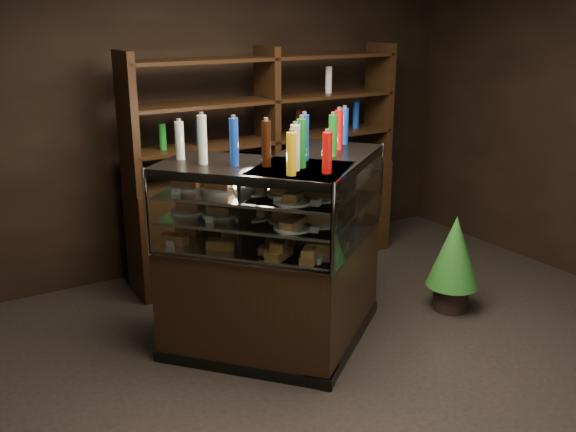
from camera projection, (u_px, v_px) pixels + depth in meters
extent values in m
plane|color=black|center=(392.00, 374.00, 4.21)|extent=(5.00, 5.00, 0.00)
cube|color=black|center=(220.00, 101.00, 5.80)|extent=(5.00, 0.02, 3.00)
cube|color=black|center=(315.00, 289.00, 4.55)|extent=(1.32, 1.22, 0.79)
cube|color=black|center=(315.00, 334.00, 4.65)|extent=(1.36, 1.25, 0.08)
cube|color=black|center=(317.00, 162.00, 4.27)|extent=(1.32, 1.22, 0.06)
cube|color=silver|center=(316.00, 235.00, 4.42)|extent=(1.26, 1.15, 0.02)
cube|color=silver|center=(317.00, 210.00, 4.37)|extent=(1.26, 1.15, 0.02)
cube|color=silver|center=(317.00, 186.00, 4.32)|extent=(1.26, 1.15, 0.02)
cube|color=white|center=(361.00, 203.00, 4.23)|extent=(0.96, 0.74, 0.56)
cylinder|color=silver|center=(381.00, 181.00, 4.77)|extent=(0.03, 0.03, 0.58)
cylinder|color=silver|center=(333.00, 230.00, 3.70)|extent=(0.03, 0.03, 0.58)
cube|color=black|center=(254.00, 302.00, 4.35)|extent=(1.25, 1.30, 0.79)
cube|color=black|center=(255.00, 348.00, 4.46)|extent=(1.29, 1.34, 0.08)
cube|color=black|center=(252.00, 169.00, 4.07)|extent=(1.25, 1.30, 0.06)
cube|color=silver|center=(253.00, 246.00, 4.23)|extent=(1.19, 1.24, 0.02)
cube|color=silver|center=(253.00, 219.00, 4.17)|extent=(1.19, 1.24, 0.02)
cube|color=silver|center=(252.00, 194.00, 4.12)|extent=(1.19, 1.24, 0.02)
cube|color=white|center=(235.00, 221.00, 3.86)|extent=(0.81, 0.91, 0.56)
cylinder|color=silver|center=(333.00, 230.00, 3.70)|extent=(0.03, 0.03, 0.58)
cylinder|color=silver|center=(146.00, 212.00, 4.04)|extent=(0.03, 0.03, 0.58)
cube|color=#B27A3F|center=(295.00, 256.00, 3.95)|extent=(0.20, 0.18, 0.06)
cube|color=#B27A3F|center=(312.00, 238.00, 4.25)|extent=(0.20, 0.18, 0.06)
cube|color=#B27A3F|center=(328.00, 224.00, 4.55)|extent=(0.20, 0.18, 0.06)
cube|color=#B27A3F|center=(342.00, 210.00, 4.85)|extent=(0.20, 0.18, 0.06)
cylinder|color=white|center=(293.00, 227.00, 3.95)|extent=(0.24, 0.24, 0.02)
cube|color=#B27A3F|center=(293.00, 222.00, 3.94)|extent=(0.19, 0.17, 0.05)
cylinder|color=white|center=(305.00, 217.00, 4.16)|extent=(0.24, 0.24, 0.02)
cube|color=#B27A3F|center=(305.00, 212.00, 4.15)|extent=(0.19, 0.17, 0.05)
cylinder|color=white|center=(317.00, 207.00, 4.36)|extent=(0.24, 0.24, 0.02)
cube|color=#B27A3F|center=(317.00, 202.00, 4.35)|extent=(0.19, 0.17, 0.05)
cylinder|color=white|center=(327.00, 199.00, 4.57)|extent=(0.24, 0.24, 0.02)
cube|color=#B27A3F|center=(327.00, 194.00, 4.56)|extent=(0.19, 0.17, 0.05)
cylinder|color=white|center=(336.00, 191.00, 4.77)|extent=(0.24, 0.24, 0.02)
cube|color=#B27A3F|center=(336.00, 186.00, 4.76)|extent=(0.19, 0.17, 0.05)
cylinder|color=white|center=(293.00, 201.00, 3.90)|extent=(0.24, 0.24, 0.02)
cube|color=#B27A3F|center=(293.00, 196.00, 3.89)|extent=(0.19, 0.17, 0.05)
cylinder|color=white|center=(306.00, 192.00, 4.11)|extent=(0.24, 0.24, 0.02)
cube|color=#B27A3F|center=(306.00, 187.00, 4.10)|extent=(0.19, 0.17, 0.05)
cylinder|color=white|center=(317.00, 184.00, 4.31)|extent=(0.24, 0.24, 0.02)
cube|color=#B27A3F|center=(317.00, 179.00, 4.30)|extent=(0.19, 0.17, 0.05)
cylinder|color=white|center=(327.00, 176.00, 4.52)|extent=(0.24, 0.24, 0.02)
cube|color=#B27A3F|center=(327.00, 171.00, 4.50)|extent=(0.19, 0.17, 0.05)
cylinder|color=white|center=(337.00, 169.00, 4.72)|extent=(0.24, 0.24, 0.02)
cube|color=#B27A3F|center=(337.00, 164.00, 4.71)|extent=(0.19, 0.17, 0.05)
cube|color=#B27A3F|center=(181.00, 234.00, 4.33)|extent=(0.19, 0.19, 0.06)
cube|color=#B27A3F|center=(228.00, 239.00, 4.24)|extent=(0.19, 0.19, 0.06)
cube|color=#B27A3F|center=(276.00, 244.00, 4.14)|extent=(0.19, 0.19, 0.06)
cube|color=#B27A3F|center=(327.00, 250.00, 4.05)|extent=(0.19, 0.19, 0.06)
cylinder|color=white|center=(189.00, 210.00, 4.29)|extent=(0.24, 0.24, 0.02)
cube|color=#B27A3F|center=(188.00, 205.00, 4.28)|extent=(0.18, 0.18, 0.05)
cylinder|color=white|center=(220.00, 213.00, 4.23)|extent=(0.24, 0.24, 0.02)
cube|color=#B27A3F|center=(220.00, 208.00, 4.22)|extent=(0.18, 0.18, 0.05)
cylinder|color=white|center=(253.00, 216.00, 4.17)|extent=(0.24, 0.24, 0.02)
cube|color=#B27A3F|center=(253.00, 211.00, 4.16)|extent=(0.18, 0.18, 0.05)
cylinder|color=white|center=(287.00, 220.00, 4.10)|extent=(0.24, 0.24, 0.02)
cube|color=#B27A3F|center=(286.00, 215.00, 4.09)|extent=(0.18, 0.18, 0.05)
cylinder|color=white|center=(321.00, 223.00, 4.04)|extent=(0.24, 0.24, 0.02)
cube|color=#B27A3F|center=(321.00, 218.00, 4.03)|extent=(0.18, 0.18, 0.05)
cylinder|color=white|center=(187.00, 186.00, 4.24)|extent=(0.24, 0.24, 0.02)
cube|color=#B27A3F|center=(187.00, 181.00, 4.23)|extent=(0.18, 0.18, 0.05)
cylinder|color=white|center=(219.00, 189.00, 4.18)|extent=(0.24, 0.24, 0.02)
cube|color=#B27A3F|center=(219.00, 184.00, 4.17)|extent=(0.18, 0.18, 0.05)
cylinder|color=white|center=(252.00, 192.00, 4.12)|extent=(0.24, 0.24, 0.02)
cube|color=#B27A3F|center=(252.00, 186.00, 4.10)|extent=(0.18, 0.18, 0.05)
cylinder|color=white|center=(286.00, 195.00, 4.05)|extent=(0.24, 0.24, 0.02)
cube|color=#B27A3F|center=(286.00, 189.00, 4.04)|extent=(0.18, 0.18, 0.05)
cylinder|color=white|center=(322.00, 197.00, 3.99)|extent=(0.24, 0.24, 0.02)
cube|color=#B27A3F|center=(322.00, 192.00, 3.98)|extent=(0.18, 0.18, 0.05)
cylinder|color=black|center=(290.00, 152.00, 3.76)|extent=(0.06, 0.06, 0.28)
cylinder|color=silver|center=(290.00, 126.00, 3.72)|extent=(0.03, 0.03, 0.02)
cylinder|color=#0F38B2|center=(302.00, 146.00, 3.94)|extent=(0.06, 0.06, 0.28)
cylinder|color=silver|center=(302.00, 121.00, 3.90)|extent=(0.03, 0.03, 0.02)
cylinder|color=#147223|center=(313.00, 140.00, 4.12)|extent=(0.06, 0.06, 0.28)
cylinder|color=silver|center=(313.00, 116.00, 4.08)|extent=(0.03, 0.03, 0.02)
cylinder|color=#D8590A|center=(322.00, 134.00, 4.31)|extent=(0.06, 0.06, 0.28)
cylinder|color=silver|center=(323.00, 112.00, 4.26)|extent=(0.03, 0.03, 0.02)
cylinder|color=silver|center=(331.00, 129.00, 4.49)|extent=(0.06, 0.06, 0.28)
cylinder|color=silver|center=(332.00, 108.00, 4.44)|extent=(0.03, 0.03, 0.02)
cylinder|color=yellow|center=(340.00, 125.00, 4.67)|extent=(0.06, 0.06, 0.28)
cylinder|color=silver|center=(340.00, 104.00, 4.62)|extent=(0.03, 0.03, 0.02)
cylinder|color=black|center=(178.00, 139.00, 4.16)|extent=(0.06, 0.06, 0.28)
cylinder|color=silver|center=(177.00, 115.00, 4.12)|extent=(0.03, 0.03, 0.02)
cylinder|color=#0F38B2|center=(207.00, 140.00, 4.10)|extent=(0.06, 0.06, 0.28)
cylinder|color=silver|center=(206.00, 117.00, 4.06)|extent=(0.03, 0.03, 0.02)
cylinder|color=#147223|center=(237.00, 142.00, 4.05)|extent=(0.06, 0.06, 0.28)
cylinder|color=silver|center=(236.00, 118.00, 4.00)|extent=(0.03, 0.03, 0.02)
cylinder|color=#D8590A|center=(267.00, 144.00, 3.99)|extent=(0.06, 0.06, 0.28)
cylinder|color=silver|center=(267.00, 120.00, 3.95)|extent=(0.03, 0.03, 0.02)
cylinder|color=silver|center=(298.00, 146.00, 3.93)|extent=(0.06, 0.06, 0.28)
cylinder|color=silver|center=(298.00, 122.00, 3.89)|extent=(0.03, 0.03, 0.02)
cylinder|color=yellow|center=(330.00, 148.00, 3.88)|extent=(0.06, 0.06, 0.28)
cylinder|color=silver|center=(331.00, 123.00, 3.83)|extent=(0.03, 0.03, 0.02)
cylinder|color=black|center=(451.00, 297.00, 5.11)|extent=(0.27, 0.27, 0.21)
cone|color=#19581D|center=(455.00, 251.00, 4.99)|extent=(0.41, 0.41, 0.57)
cone|color=#19581D|center=(456.00, 228.00, 4.94)|extent=(0.32, 0.32, 0.40)
cube|color=black|center=(268.00, 221.00, 5.86)|extent=(2.54, 0.43, 0.90)
cube|color=black|center=(128.00, 124.00, 4.95)|extent=(0.06, 0.38, 1.10)
cube|color=black|center=(267.00, 111.00, 5.56)|extent=(0.06, 0.38, 1.10)
cube|color=black|center=(379.00, 101.00, 6.18)|extent=(0.06, 0.38, 1.10)
cube|color=black|center=(268.00, 140.00, 5.64)|extent=(2.49, 0.38, 0.03)
cube|color=black|center=(267.00, 100.00, 5.53)|extent=(2.49, 0.38, 0.03)
cube|color=black|center=(267.00, 58.00, 5.42)|extent=(2.49, 0.38, 0.03)
cylinder|color=black|center=(162.00, 136.00, 5.12)|extent=(0.06, 0.06, 0.22)
cylinder|color=#0F38B2|center=(200.00, 132.00, 5.28)|extent=(0.06, 0.06, 0.22)
cylinder|color=#147223|center=(234.00, 129.00, 5.44)|extent=(0.06, 0.06, 0.22)
cylinder|color=#D8590A|center=(267.00, 126.00, 5.60)|extent=(0.06, 0.06, 0.22)
cylinder|color=silver|center=(299.00, 122.00, 5.76)|extent=(0.06, 0.06, 0.22)
cylinder|color=yellow|center=(328.00, 119.00, 5.92)|extent=(0.06, 0.06, 0.22)
cylinder|color=#B20C0A|center=(356.00, 117.00, 6.08)|extent=(0.06, 0.06, 0.22)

